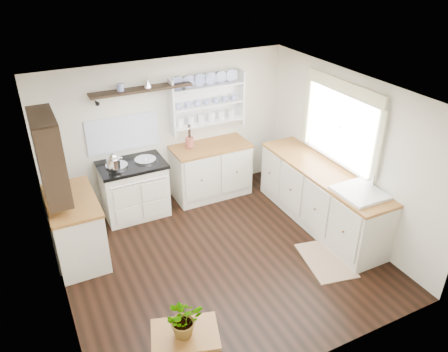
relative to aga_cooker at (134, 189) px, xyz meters
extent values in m
cube|color=black|center=(0.71, -1.57, -0.45)|extent=(4.00, 3.80, 0.01)
cube|color=beige|center=(0.71, 0.33, 0.70)|extent=(4.00, 0.02, 2.30)
cube|color=beige|center=(2.71, -1.57, 0.70)|extent=(0.02, 3.80, 2.30)
cube|color=beige|center=(-1.29, -1.57, 0.70)|extent=(0.02, 3.80, 2.30)
cube|color=white|center=(0.71, -1.57, 1.85)|extent=(4.00, 3.80, 0.01)
cube|color=white|center=(2.67, -1.42, 1.05)|extent=(0.04, 1.40, 1.00)
cube|color=white|center=(2.65, -1.42, 1.05)|extent=(0.02, 1.50, 1.10)
cube|color=beige|center=(2.63, -1.42, 1.63)|extent=(0.04, 1.55, 0.18)
cube|color=beige|center=(0.00, 0.00, -0.03)|extent=(0.95, 0.62, 0.83)
cube|color=black|center=(0.00, 0.00, 0.41)|extent=(0.99, 0.66, 0.05)
cylinder|color=silver|center=(-0.22, 0.00, 0.45)|extent=(0.32, 0.32, 0.03)
cylinder|color=silver|center=(0.22, 0.00, 0.45)|extent=(0.32, 0.32, 0.03)
cylinder|color=silver|center=(0.00, -0.35, 0.29)|extent=(0.85, 0.02, 0.02)
cube|color=beige|center=(1.31, 0.03, -0.01)|extent=(1.25, 0.60, 0.88)
cube|color=brown|center=(1.31, 0.03, 0.43)|extent=(1.27, 0.63, 0.04)
cube|color=beige|center=(2.41, -1.47, -0.01)|extent=(0.60, 2.40, 0.88)
cube|color=brown|center=(2.41, -1.47, 0.43)|extent=(0.62, 2.43, 0.04)
cube|color=white|center=(2.41, -2.22, 0.35)|extent=(0.55, 0.60, 0.28)
cylinder|color=silver|center=(2.61, -2.22, 0.55)|extent=(0.02, 0.02, 0.22)
cube|color=beige|center=(-0.99, -0.67, -0.01)|extent=(0.60, 1.10, 0.88)
cube|color=brown|center=(-0.99, -0.67, 0.43)|extent=(0.62, 1.13, 0.04)
cube|color=white|center=(1.36, 0.31, 1.10)|extent=(1.20, 0.03, 0.90)
cube|color=white|center=(1.36, 0.22, 1.10)|extent=(1.20, 0.22, 0.02)
cylinder|color=navy|center=(1.36, 0.23, 1.37)|extent=(0.20, 0.02, 0.20)
cube|color=black|center=(0.31, 0.20, 1.47)|extent=(1.50, 0.24, 0.04)
cone|color=black|center=(-0.34, 0.27, 1.36)|extent=(0.06, 0.20, 0.06)
cone|color=black|center=(0.96, 0.27, 1.36)|extent=(0.06, 0.20, 0.06)
cube|color=black|center=(-1.13, -0.67, 1.10)|extent=(0.28, 0.80, 1.05)
cylinder|color=#A3483B|center=(0.99, 0.11, 0.54)|extent=(0.13, 0.13, 0.15)
cube|color=brown|center=(-0.33, -2.88, -0.11)|extent=(0.78, 0.66, 0.04)
cylinder|color=black|center=(-0.54, -2.61, -0.29)|extent=(0.04, 0.04, 0.32)
cylinder|color=black|center=(0.00, -2.78, -0.29)|extent=(0.04, 0.04, 0.32)
imported|color=#3F7233|center=(-0.33, -2.88, 0.12)|extent=(0.39, 0.34, 0.41)
cube|color=#997C59|center=(1.95, -2.27, -0.44)|extent=(0.71, 0.94, 0.02)
camera|label=1|loc=(-1.35, -5.80, 3.38)|focal=35.00mm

